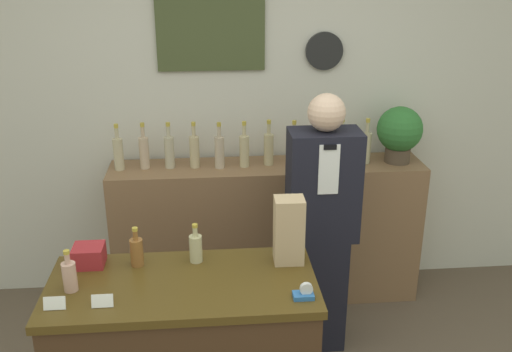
{
  "coord_description": "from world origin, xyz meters",
  "views": [
    {
      "loc": [
        -0.21,
        -1.8,
        2.3
      ],
      "look_at": [
        0.05,
        1.1,
        1.17
      ],
      "focal_mm": 40.0,
      "sensor_mm": 36.0,
      "label": 1
    }
  ],
  "objects_px": {
    "potted_plant": "(400,132)",
    "tape_dispenser": "(304,293)",
    "paper_bag": "(289,230)",
    "shopkeeper": "(321,228)"
  },
  "relations": [
    {
      "from": "potted_plant",
      "to": "paper_bag",
      "type": "bearing_deg",
      "value": -128.38
    },
    {
      "from": "potted_plant",
      "to": "tape_dispenser",
      "type": "relative_size",
      "value": 4.23
    },
    {
      "from": "paper_bag",
      "to": "tape_dispenser",
      "type": "distance_m",
      "value": 0.35
    },
    {
      "from": "tape_dispenser",
      "to": "paper_bag",
      "type": "bearing_deg",
      "value": 94.31
    },
    {
      "from": "shopkeeper",
      "to": "paper_bag",
      "type": "bearing_deg",
      "value": -115.93
    },
    {
      "from": "shopkeeper",
      "to": "paper_bag",
      "type": "xyz_separation_m",
      "value": [
        -0.28,
        -0.58,
        0.29
      ]
    },
    {
      "from": "potted_plant",
      "to": "tape_dispenser",
      "type": "height_order",
      "value": "potted_plant"
    },
    {
      "from": "paper_bag",
      "to": "tape_dispenser",
      "type": "bearing_deg",
      "value": -85.69
    },
    {
      "from": "shopkeeper",
      "to": "potted_plant",
      "type": "height_order",
      "value": "shopkeeper"
    },
    {
      "from": "paper_bag",
      "to": "tape_dispenser",
      "type": "xyz_separation_m",
      "value": [
        0.02,
        -0.32,
        -0.14
      ]
    }
  ]
}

